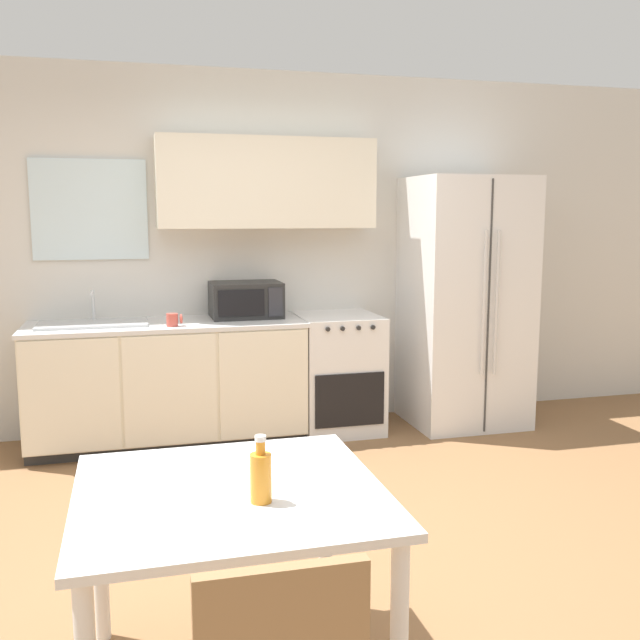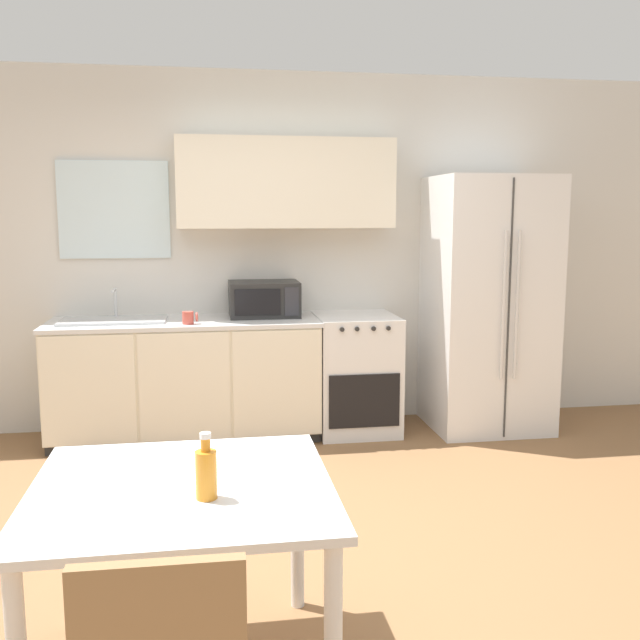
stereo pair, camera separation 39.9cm
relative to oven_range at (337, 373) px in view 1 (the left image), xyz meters
name	(u,v)px [view 1 (the left image)]	position (x,y,z in m)	size (l,w,h in m)	color
ground_plane	(279,546)	(-0.83, -1.80, -0.44)	(12.00, 12.00, 0.00)	olive
wall_back	(226,242)	(-0.79, 0.32, 0.99)	(12.00, 0.38, 2.70)	silver
kitchen_counter	(168,382)	(-1.26, 0.00, 0.00)	(1.93, 0.67, 0.88)	#333333
oven_range	(337,373)	(0.00, 0.00, 0.00)	(0.60, 0.66, 0.89)	white
refrigerator	(465,302)	(1.02, -0.06, 0.52)	(0.86, 0.80, 1.92)	white
kitchen_sink	(93,323)	(-1.76, 0.00, 0.45)	(0.74, 0.38, 0.23)	#B7BABC
microwave	(246,300)	(-0.68, 0.10, 0.57)	(0.51, 0.39, 0.26)	#282828
coffee_mug	(173,320)	(-1.23, -0.20, 0.48)	(0.11, 0.08, 0.09)	#BF4C3F
dining_table	(230,517)	(-1.20, -2.81, 0.19)	(1.02, 0.96, 0.73)	white
drink_bottle	(261,475)	(-1.12, -2.94, 0.37)	(0.07, 0.07, 0.22)	orange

